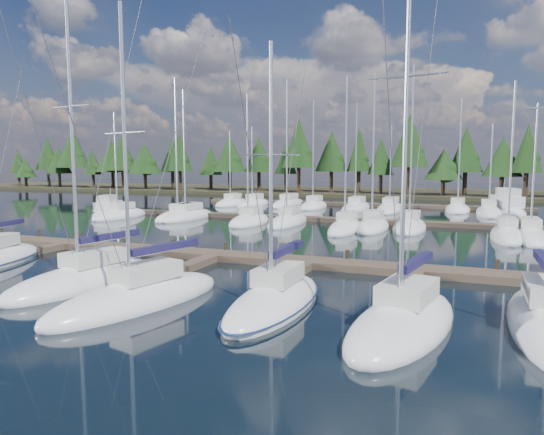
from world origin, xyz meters
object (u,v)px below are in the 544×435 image
at_px(main_dock, 214,257).
at_px(front_sailboat_5, 404,322).
at_px(front_sailboat_3, 139,298).
at_px(front_sailboat_4, 275,302).
at_px(motor_yacht_left, 109,212).
at_px(front_sailboat_2, 87,280).
at_px(motor_yacht_right, 506,208).

distance_m(main_dock, front_sailboat_5, 15.13).
bearing_deg(main_dock, front_sailboat_3, -80.41).
xyz_separation_m(main_dock, front_sailboat_5, (12.35, -8.74, 0.10)).
height_order(front_sailboat_4, motor_yacht_left, front_sailboat_4).
height_order(front_sailboat_5, motor_yacht_left, front_sailboat_5).
distance_m(front_sailboat_2, motor_yacht_left, 34.27).
xyz_separation_m(motor_yacht_left, motor_yacht_right, (43.20, 20.28, 0.10)).
xyz_separation_m(front_sailboat_2, front_sailboat_4, (9.87, -0.10, -0.03)).
bearing_deg(front_sailboat_2, front_sailboat_3, -21.69).
distance_m(main_dock, front_sailboat_3, 9.67).
bearing_deg(front_sailboat_5, front_sailboat_3, -175.74).
relative_size(main_dock, front_sailboat_4, 3.87).
bearing_deg(motor_yacht_right, front_sailboat_3, -109.77).
bearing_deg(motor_yacht_right, front_sailboat_4, -104.32).
height_order(front_sailboat_2, front_sailboat_4, front_sailboat_2).
xyz_separation_m(front_sailboat_4, motor_yacht_right, (12.07, 47.27, 0.27)).
relative_size(front_sailboat_5, motor_yacht_left, 1.95).
height_order(front_sailboat_2, motor_yacht_left, front_sailboat_2).
height_order(front_sailboat_3, motor_yacht_left, front_sailboat_3).
relative_size(front_sailboat_2, motor_yacht_right, 1.48).
bearing_deg(motor_yacht_left, front_sailboat_3, -48.16).
height_order(main_dock, front_sailboat_5, front_sailboat_5).
distance_m(front_sailboat_3, motor_yacht_left, 38.41).
xyz_separation_m(front_sailboat_5, motor_yacht_right, (6.84, 48.10, 0.24)).
bearing_deg(main_dock, motor_yacht_right, 64.01).
height_order(front_sailboat_2, front_sailboat_5, front_sailboat_5).
bearing_deg(motor_yacht_right, front_sailboat_5, -98.09).
xyz_separation_m(main_dock, motor_yacht_right, (19.19, 39.37, 0.34)).
bearing_deg(main_dock, front_sailboat_2, -109.42).
distance_m(front_sailboat_4, motor_yacht_left, 41.20).
bearing_deg(main_dock, front_sailboat_4, -48.00).
relative_size(front_sailboat_2, motor_yacht_left, 1.90).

